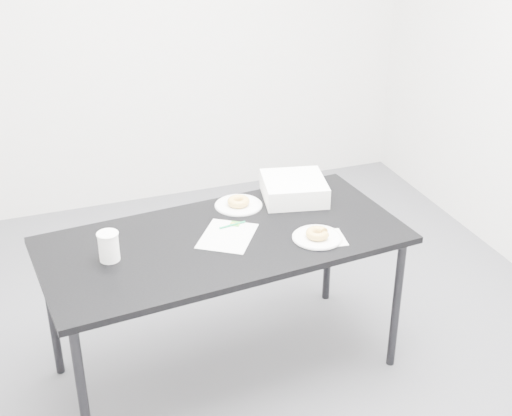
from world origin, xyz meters
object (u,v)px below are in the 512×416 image
object	(u,v)px
scorecard	(227,236)
coffee_cup	(109,246)
donut_near	(318,233)
pen	(232,225)
plate_near	(317,237)
donut_far	(238,201)
plate_far	(239,205)
bakery_box	(294,189)
table	(224,248)

from	to	relation	value
scorecard	coffee_cup	world-z (taller)	coffee_cup
scorecard	donut_near	size ratio (longest dim) A/B	2.65
pen	plate_near	xyz separation A→B (m)	(0.34, -0.25, -0.00)
plate_near	coffee_cup	world-z (taller)	coffee_cup
donut_near	donut_far	world-z (taller)	donut_near
pen	plate_far	distance (m)	0.22
bakery_box	coffee_cup	bearing A→B (deg)	-151.67
plate_near	donut_near	bearing A→B (deg)	0.00
pen	coffee_cup	bearing A→B (deg)	-178.74
coffee_cup	bakery_box	distance (m)	1.05
donut_near	coffee_cup	world-z (taller)	coffee_cup
plate_far	coffee_cup	xyz separation A→B (m)	(-0.71, -0.30, 0.07)
plate_near	bakery_box	distance (m)	0.44
plate_far	table	bearing A→B (deg)	-120.93
table	pen	xyz separation A→B (m)	(0.07, 0.09, 0.07)
plate_far	donut_far	size ratio (longest dim) A/B	2.13
scorecard	bakery_box	bearing A→B (deg)	65.02
donut_far	bakery_box	distance (m)	0.30
scorecard	plate_near	xyz separation A→B (m)	(0.39, -0.17, 0.01)
donut_near	plate_far	bearing A→B (deg)	118.20
table	scorecard	xyz separation A→B (m)	(0.02, 0.01, 0.06)
scorecard	pen	world-z (taller)	pen
coffee_cup	bakery_box	world-z (taller)	coffee_cup
pen	donut_near	world-z (taller)	donut_near
plate_far	bakery_box	xyz separation A→B (m)	(0.30, -0.01, 0.05)
plate_near	donut_far	distance (m)	0.51
plate_near	donut_far	bearing A→B (deg)	118.20
pen	bakery_box	bearing A→B (deg)	16.01
bakery_box	plate_near	bearing A→B (deg)	-86.02
bakery_box	pen	bearing A→B (deg)	-143.04
plate_far	donut_far	distance (m)	0.02
bakery_box	donut_near	bearing A→B (deg)	-86.02
table	coffee_cup	size ratio (longest dim) A/B	12.96
table	bakery_box	bearing A→B (deg)	24.99
plate_near	donut_near	distance (m)	0.02
donut_near	bakery_box	xyz separation A→B (m)	(0.06, 0.44, 0.02)
table	plate_far	xyz separation A→B (m)	(0.17, 0.29, 0.06)
pen	plate_far	bearing A→B (deg)	54.46
pen	bakery_box	size ratio (longest dim) A/B	0.43
donut_near	coffee_cup	distance (m)	0.96
pen	donut_far	size ratio (longest dim) A/B	1.20
table	bakery_box	xyz separation A→B (m)	(0.47, 0.28, 0.11)
plate_near	bakery_box	xyz separation A→B (m)	(0.06, 0.44, 0.05)
donut_near	donut_far	bearing A→B (deg)	118.20
donut_near	pen	bearing A→B (deg)	143.28
coffee_cup	donut_near	bearing A→B (deg)	-8.57
plate_near	plate_far	xyz separation A→B (m)	(-0.24, 0.45, -0.00)
table	scorecard	bearing A→B (deg)	8.62
plate_near	donut_near	xyz separation A→B (m)	(0.00, 0.00, 0.02)
scorecard	donut_near	distance (m)	0.42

